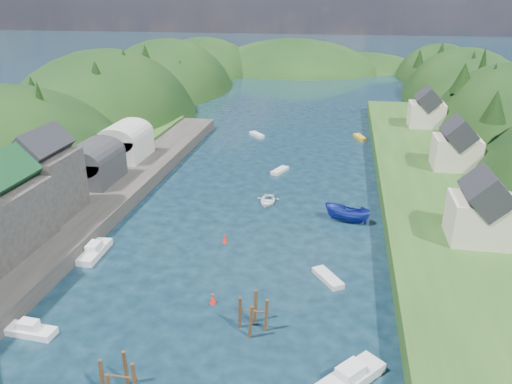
% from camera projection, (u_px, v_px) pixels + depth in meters
% --- Properties ---
extents(ground, '(600.00, 600.00, 0.00)m').
position_uv_depth(ground, '(278.00, 167.00, 88.21)').
color(ground, black).
rests_on(ground, ground).
extents(hillside_left, '(44.00, 245.56, 52.00)m').
position_uv_depth(hillside_left, '(108.00, 155.00, 121.33)').
color(hillside_left, black).
rests_on(hillside_left, ground).
extents(hillside_right, '(36.00, 245.56, 48.00)m').
position_uv_depth(hillside_right, '(501.00, 174.00, 106.53)').
color(hillside_right, black).
rests_on(hillside_right, ground).
extents(far_hills, '(103.00, 68.00, 44.00)m').
position_uv_depth(far_hills, '(321.00, 95.00, 205.33)').
color(far_hills, black).
rests_on(far_hills, ground).
extents(hill_trees, '(90.25, 152.79, 12.24)m').
position_uv_depth(hill_trees, '(293.00, 90.00, 97.48)').
color(hill_trees, black).
rests_on(hill_trees, ground).
extents(quay_left, '(12.00, 110.00, 2.00)m').
position_uv_depth(quay_left, '(62.00, 224.00, 64.31)').
color(quay_left, '#2D2B28').
rests_on(quay_left, ground).
extents(terrace_left_grass, '(12.00, 110.00, 2.50)m').
position_uv_depth(terrace_left_grass, '(13.00, 218.00, 65.35)').
color(terrace_left_grass, '#234719').
rests_on(terrace_left_grass, ground).
extents(boat_sheds, '(7.00, 21.00, 7.50)m').
position_uv_depth(boat_sheds, '(109.00, 149.00, 80.40)').
color(boat_sheds, '#2D2D30').
rests_on(boat_sheds, quay_left).
extents(terrace_right, '(16.00, 120.00, 2.40)m').
position_uv_depth(terrace_right, '(434.00, 191.00, 74.58)').
color(terrace_right, '#234719').
rests_on(terrace_right, ground).
extents(right_bank_cottages, '(9.00, 59.24, 8.41)m').
position_uv_depth(right_bank_cottages, '(450.00, 146.00, 79.98)').
color(right_bank_cottages, beige).
rests_on(right_bank_cottages, terrace_right).
extents(piling_cluster_near, '(3.21, 3.00, 3.93)m').
position_uv_depth(piling_cluster_near, '(119.00, 382.00, 37.71)').
color(piling_cluster_near, '#382314').
rests_on(piling_cluster_near, ground).
extents(piling_cluster_far, '(2.91, 2.74, 3.96)m').
position_uv_depth(piling_cluster_far, '(253.00, 316.00, 45.37)').
color(piling_cluster_far, '#382314').
rests_on(piling_cluster_far, ground).
extents(channel_buoy_near, '(0.70, 0.70, 1.10)m').
position_uv_depth(channel_buoy_near, '(213.00, 299.00, 49.56)').
color(channel_buoy_near, red).
rests_on(channel_buoy_near, ground).
extents(channel_buoy_far, '(0.70, 0.70, 1.10)m').
position_uv_depth(channel_buoy_far, '(225.00, 239.00, 61.58)').
color(channel_buoy_far, red).
rests_on(channel_buoy_far, ground).
extents(moored_boats, '(35.77, 90.36, 2.41)m').
position_uv_depth(moored_boats, '(224.00, 272.00, 53.81)').
color(moored_boats, silver).
rests_on(moored_boats, ground).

